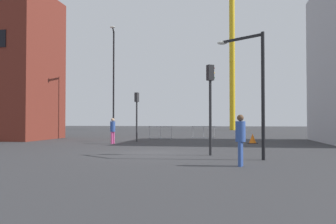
{
  "coord_description": "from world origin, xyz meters",
  "views": [
    {
      "loc": [
        3.64,
        -16.32,
        1.56
      ],
      "look_at": [
        0.0,
        4.84,
        2.09
      ],
      "focal_mm": 37.27,
      "sensor_mm": 36.0,
      "label": 1
    }
  ],
  "objects_px": {
    "pedestrian_waiting": "(113,129)",
    "pedestrian_walking": "(240,136)",
    "traffic_light_crosswalk": "(137,108)",
    "traffic_cone_striped": "(253,139)",
    "construction_crane": "(233,28)",
    "streetlamp_tall": "(113,76)",
    "streetlamp_short": "(254,80)",
    "traffic_light_near": "(210,95)"
  },
  "relations": [
    {
      "from": "pedestrian_waiting",
      "to": "pedestrian_walking",
      "type": "bearing_deg",
      "value": -51.82
    },
    {
      "from": "pedestrian_walking",
      "to": "traffic_light_crosswalk",
      "type": "bearing_deg",
      "value": 118.7
    },
    {
      "from": "traffic_cone_striped",
      "to": "traffic_light_crosswalk",
      "type": "bearing_deg",
      "value": 175.23
    },
    {
      "from": "traffic_light_crosswalk",
      "to": "construction_crane",
      "type": "bearing_deg",
      "value": 77.12
    },
    {
      "from": "streetlamp_tall",
      "to": "traffic_light_crosswalk",
      "type": "height_order",
      "value": "streetlamp_tall"
    },
    {
      "from": "streetlamp_short",
      "to": "traffic_cone_striped",
      "type": "distance_m",
      "value": 10.42
    },
    {
      "from": "traffic_cone_striped",
      "to": "pedestrian_waiting",
      "type": "bearing_deg",
      "value": -167.41
    },
    {
      "from": "streetlamp_short",
      "to": "traffic_light_crosswalk",
      "type": "height_order",
      "value": "streetlamp_short"
    },
    {
      "from": "streetlamp_tall",
      "to": "streetlamp_short",
      "type": "bearing_deg",
      "value": -52.63
    },
    {
      "from": "streetlamp_tall",
      "to": "traffic_light_near",
      "type": "relative_size",
      "value": 2.28
    },
    {
      "from": "traffic_light_crosswalk",
      "to": "pedestrian_waiting",
      "type": "height_order",
      "value": "traffic_light_crosswalk"
    },
    {
      "from": "streetlamp_tall",
      "to": "streetlamp_short",
      "type": "relative_size",
      "value": 1.82
    },
    {
      "from": "streetlamp_short",
      "to": "pedestrian_waiting",
      "type": "height_order",
      "value": "streetlamp_short"
    },
    {
      "from": "streetlamp_tall",
      "to": "pedestrian_walking",
      "type": "height_order",
      "value": "streetlamp_tall"
    },
    {
      "from": "streetlamp_short",
      "to": "traffic_light_near",
      "type": "relative_size",
      "value": 1.25
    },
    {
      "from": "streetlamp_tall",
      "to": "pedestrian_walking",
      "type": "distance_m",
      "value": 19.64
    },
    {
      "from": "construction_crane",
      "to": "traffic_light_crosswalk",
      "type": "bearing_deg",
      "value": -102.88
    },
    {
      "from": "pedestrian_walking",
      "to": "traffic_cone_striped",
      "type": "relative_size",
      "value": 2.65
    },
    {
      "from": "construction_crane",
      "to": "pedestrian_walking",
      "type": "height_order",
      "value": "construction_crane"
    },
    {
      "from": "traffic_light_near",
      "to": "traffic_cone_striped",
      "type": "relative_size",
      "value": 6.09
    },
    {
      "from": "streetlamp_short",
      "to": "traffic_light_crosswalk",
      "type": "bearing_deg",
      "value": 125.96
    },
    {
      "from": "construction_crane",
      "to": "pedestrian_walking",
      "type": "xyz_separation_m",
      "value": [
        -0.42,
        -45.88,
        -15.79
      ]
    },
    {
      "from": "streetlamp_short",
      "to": "traffic_cone_striped",
      "type": "bearing_deg",
      "value": 86.59
    },
    {
      "from": "streetlamp_tall",
      "to": "pedestrian_waiting",
      "type": "height_order",
      "value": "streetlamp_tall"
    },
    {
      "from": "streetlamp_tall",
      "to": "pedestrian_walking",
      "type": "bearing_deg",
      "value": -58.33
    },
    {
      "from": "streetlamp_tall",
      "to": "traffic_light_near",
      "type": "height_order",
      "value": "streetlamp_tall"
    },
    {
      "from": "traffic_cone_striped",
      "to": "construction_crane",
      "type": "bearing_deg",
      "value": 91.4
    },
    {
      "from": "construction_crane",
      "to": "traffic_cone_striped",
      "type": "height_order",
      "value": "construction_crane"
    },
    {
      "from": "pedestrian_walking",
      "to": "traffic_cone_striped",
      "type": "xyz_separation_m",
      "value": [
        1.24,
        12.29,
        -0.72
      ]
    },
    {
      "from": "traffic_light_near",
      "to": "traffic_cone_striped",
      "type": "xyz_separation_m",
      "value": [
        2.43,
        8.69,
        -2.42
      ]
    },
    {
      "from": "pedestrian_walking",
      "to": "traffic_cone_striped",
      "type": "distance_m",
      "value": 12.37
    },
    {
      "from": "construction_crane",
      "to": "streetlamp_tall",
      "type": "xyz_separation_m",
      "value": [
        -10.47,
        -29.57,
        -11.45
      ]
    },
    {
      "from": "construction_crane",
      "to": "pedestrian_walking",
      "type": "distance_m",
      "value": 48.52
    },
    {
      "from": "traffic_light_crosswalk",
      "to": "traffic_cone_striped",
      "type": "distance_m",
      "value": 8.65
    },
    {
      "from": "streetlamp_short",
      "to": "pedestrian_waiting",
      "type": "xyz_separation_m",
      "value": [
        -8.68,
        7.92,
        -2.2
      ]
    },
    {
      "from": "pedestrian_waiting",
      "to": "traffic_light_near",
      "type": "bearing_deg",
      "value": -44.08
    },
    {
      "from": "streetlamp_short",
      "to": "traffic_light_near",
      "type": "bearing_deg",
      "value": 144.84
    },
    {
      "from": "traffic_light_crosswalk",
      "to": "pedestrian_walking",
      "type": "distance_m",
      "value": 14.87
    },
    {
      "from": "traffic_light_crosswalk",
      "to": "pedestrian_walking",
      "type": "xyz_separation_m",
      "value": [
        7.11,
        -12.98,
        -1.44
      ]
    },
    {
      "from": "traffic_light_near",
      "to": "pedestrian_walking",
      "type": "bearing_deg",
      "value": -71.61
    },
    {
      "from": "traffic_light_near",
      "to": "traffic_cone_striped",
      "type": "distance_m",
      "value": 9.35
    },
    {
      "from": "streetlamp_tall",
      "to": "traffic_cone_striped",
      "type": "distance_m",
      "value": 13.01
    }
  ]
}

